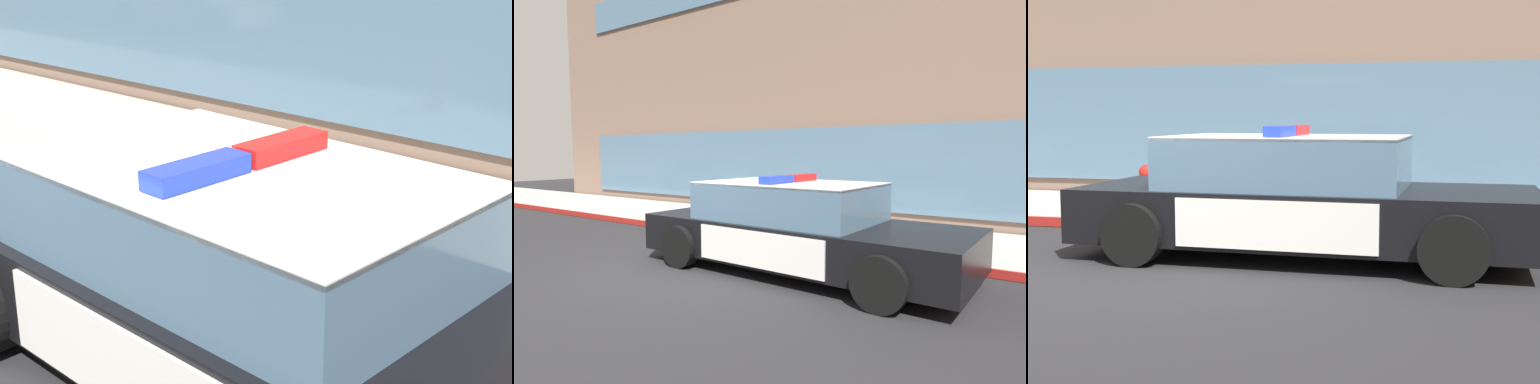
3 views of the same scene
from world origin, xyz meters
TOP-DOWN VIEW (x-y plane):
  - ground at (0.00, 0.00)m, footprint 48.00×48.00m
  - sidewalk at (0.00, 3.98)m, footprint 48.00×3.18m
  - curb_red_paint at (0.00, 2.37)m, footprint 28.80×0.04m
  - storefront_building at (0.68, 10.22)m, footprint 25.62×9.29m
  - police_cruiser at (1.63, 1.11)m, footprint 5.12×2.23m
  - fire_hydrant at (-1.14, 3.06)m, footprint 0.34×0.39m

SIDE VIEW (x-z plane):
  - ground at x=0.00m, z-range 0.00..0.00m
  - sidewalk at x=0.00m, z-range 0.00..0.15m
  - curb_red_paint at x=0.00m, z-range 0.01..0.14m
  - fire_hydrant at x=-1.14m, z-range 0.14..0.86m
  - police_cruiser at x=1.63m, z-range -0.07..1.43m
  - storefront_building at x=0.68m, z-range 0.00..9.64m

